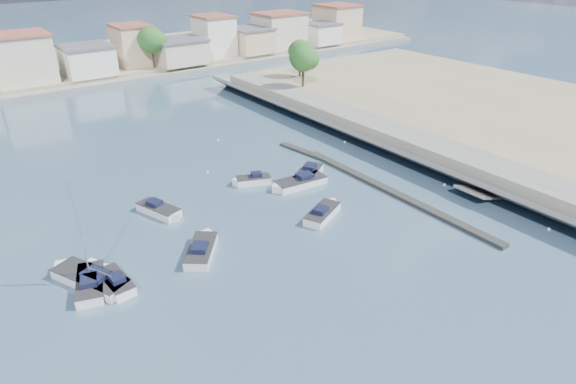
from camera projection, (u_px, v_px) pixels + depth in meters
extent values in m
plane|color=#304A60|center=(198.00, 129.00, 67.89)|extent=(400.00, 400.00, 0.00)
cube|color=slate|center=(439.00, 151.00, 58.04)|extent=(5.00, 90.00, 1.80)
cube|color=slate|center=(415.00, 160.00, 55.73)|extent=(4.17, 90.00, 2.86)
cube|color=gray|center=(537.00, 117.00, 70.02)|extent=(40.00, 90.00, 1.70)
cube|color=slate|center=(482.00, 192.00, 49.45)|extent=(5.31, 3.50, 1.94)
cube|color=black|center=(391.00, 192.00, 50.12)|extent=(1.00, 26.00, 0.35)
cube|color=black|center=(304.00, 152.00, 59.85)|extent=(2.00, 8.05, 0.30)
cube|color=gray|center=(87.00, 61.00, 104.68)|extent=(160.00, 40.00, 1.40)
cube|color=slate|center=(121.00, 82.00, 89.83)|extent=(160.00, 2.50, 0.80)
cube|color=beige|center=(20.00, 59.00, 83.86)|extent=(10.00, 9.00, 8.00)
cube|color=#99513D|center=(14.00, 34.00, 81.96)|extent=(10.60, 9.54, 0.35)
cube|color=white|center=(88.00, 61.00, 89.68)|extent=(8.50, 8.50, 5.00)
cube|color=#595960|center=(85.00, 46.00, 88.46)|extent=(9.01, 9.01, 0.35)
cube|color=beige|center=(133.00, 46.00, 96.56)|extent=(6.50, 7.50, 7.50)
cube|color=#99513D|center=(130.00, 25.00, 94.77)|extent=(6.89, 7.95, 0.35)
cube|color=beige|center=(179.00, 52.00, 98.65)|extent=(9.50, 9.00, 4.50)
cube|color=#595960|center=(178.00, 40.00, 97.54)|extent=(10.07, 9.54, 0.35)
cube|color=white|center=(214.00, 36.00, 105.30)|extent=(7.00, 8.00, 8.00)
cube|color=#99513D|center=(213.00, 16.00, 103.40)|extent=(7.42, 8.48, 0.35)
cube|color=beige|center=(250.00, 41.00, 108.81)|extent=(8.00, 9.00, 5.00)
cube|color=#595960|center=(250.00, 28.00, 107.59)|extent=(8.48, 9.54, 0.35)
cube|color=beige|center=(280.00, 31.00, 113.74)|extent=(10.50, 8.50, 7.50)
cube|color=#99513D|center=(280.00, 13.00, 111.95)|extent=(11.13, 9.01, 0.35)
cube|color=white|center=(321.00, 34.00, 118.84)|extent=(7.50, 7.50, 4.50)
cube|color=#595960|center=(321.00, 23.00, 117.74)|extent=(7.95, 7.95, 0.35)
cube|color=beige|center=(337.00, 22.00, 124.44)|extent=(9.00, 9.50, 8.00)
cube|color=#99513D|center=(338.00, 5.00, 122.53)|extent=(9.54, 10.07, 0.35)
cylinder|color=#38281E|center=(40.00, 70.00, 87.33)|extent=(0.44, 0.44, 2.93)
sphere|color=#214A18|center=(37.00, 54.00, 86.01)|extent=(4.16, 4.16, 4.16)
sphere|color=#214A18|center=(42.00, 55.00, 86.14)|extent=(3.12, 3.12, 3.12)
sphere|color=#214A18|center=(32.00, 53.00, 85.88)|extent=(2.86, 2.86, 2.86)
cylinder|color=#38281E|center=(153.00, 58.00, 94.95)|extent=(0.44, 0.44, 3.60)
sphere|color=#214A18|center=(151.00, 40.00, 93.32)|extent=(5.12, 5.12, 5.12)
sphere|color=#214A18|center=(157.00, 41.00, 93.49)|extent=(3.84, 3.84, 3.84)
sphere|color=#214A18|center=(146.00, 39.00, 93.17)|extent=(3.52, 3.52, 3.52)
cylinder|color=#38281E|center=(217.00, 48.00, 105.70)|extent=(0.44, 0.44, 3.15)
sphere|color=#214A18|center=(216.00, 33.00, 104.28)|extent=(4.48, 4.48, 4.48)
sphere|color=#214A18|center=(221.00, 34.00, 104.42)|extent=(3.36, 3.36, 3.36)
sphere|color=#214A18|center=(212.00, 33.00, 104.14)|extent=(3.08, 3.08, 3.08)
cylinder|color=#38281E|center=(279.00, 42.00, 113.59)|extent=(0.44, 0.44, 2.70)
sphere|color=#214A18|center=(279.00, 30.00, 112.37)|extent=(3.84, 3.84, 3.84)
sphere|color=#214A18|center=(283.00, 31.00, 112.49)|extent=(2.88, 2.88, 2.88)
sphere|color=#214A18|center=(276.00, 30.00, 112.25)|extent=(2.64, 2.64, 2.64)
cylinder|color=#38281E|center=(303.00, 77.00, 80.90)|extent=(0.44, 0.44, 3.15)
sphere|color=#214A18|center=(303.00, 58.00, 79.48)|extent=(4.48, 4.48, 4.48)
sphere|color=#214A18|center=(309.00, 59.00, 79.62)|extent=(3.36, 3.36, 3.36)
sphere|color=#214A18|center=(298.00, 57.00, 79.34)|extent=(3.08, 3.08, 3.08)
cylinder|color=#38281E|center=(300.00, 68.00, 87.36)|extent=(0.44, 0.44, 2.93)
sphere|color=#214A18|center=(300.00, 52.00, 86.04)|extent=(4.16, 4.16, 4.16)
sphere|color=#214A18|center=(305.00, 53.00, 86.17)|extent=(3.12, 3.12, 3.12)
sphere|color=#214A18|center=(296.00, 51.00, 85.91)|extent=(2.86, 2.86, 2.86)
cube|color=white|center=(116.00, 284.00, 36.27)|extent=(1.84, 4.10, 1.00)
cube|color=white|center=(107.00, 273.00, 37.43)|extent=(1.56, 1.56, 1.00)
cube|color=#262628|center=(115.00, 278.00, 36.04)|extent=(1.87, 4.10, 0.08)
cube|color=black|center=(117.00, 278.00, 35.66)|extent=(1.05, 1.27, 0.48)
cube|color=white|center=(201.00, 252.00, 40.02)|extent=(4.54, 4.96, 1.00)
cube|color=white|center=(206.00, 238.00, 41.85)|extent=(1.51, 1.51, 1.00)
cube|color=#262628|center=(201.00, 247.00, 39.79)|extent=(4.57, 4.98, 0.08)
cube|color=black|center=(200.00, 248.00, 39.26)|extent=(1.84, 1.88, 0.48)
cube|color=white|center=(300.00, 183.00, 51.63)|extent=(5.81, 2.71, 1.00)
cube|color=white|center=(281.00, 188.00, 50.53)|extent=(2.12, 2.12, 1.00)
cube|color=#262628|center=(300.00, 179.00, 51.40)|extent=(5.81, 2.75, 0.08)
cube|color=black|center=(305.00, 176.00, 51.55)|extent=(1.81, 1.49, 0.48)
cube|color=white|center=(308.00, 174.00, 53.57)|extent=(5.12, 4.18, 1.00)
cube|color=white|center=(302.00, 182.00, 51.88)|extent=(1.68, 1.68, 1.00)
cube|color=#262628|center=(309.00, 170.00, 53.34)|extent=(5.14, 4.22, 0.08)
cube|color=black|center=(310.00, 167.00, 53.63)|extent=(1.87, 1.79, 0.48)
cube|color=white|center=(91.00, 285.00, 36.12)|extent=(3.30, 5.13, 1.00)
cube|color=white|center=(92.00, 269.00, 37.85)|extent=(1.80, 1.80, 1.00)
cube|color=#262628|center=(90.00, 280.00, 35.89)|extent=(3.34, 5.15, 0.08)
cube|color=black|center=(89.00, 281.00, 35.38)|extent=(1.57, 1.73, 0.48)
cube|color=white|center=(253.00, 181.00, 52.07)|extent=(3.94, 2.73, 1.00)
cube|color=white|center=(239.00, 183.00, 51.72)|extent=(1.36, 1.36, 1.00)
cube|color=#262628|center=(253.00, 177.00, 51.84)|extent=(3.95, 2.76, 0.08)
cube|color=black|center=(256.00, 175.00, 51.82)|extent=(1.36, 1.25, 0.48)
cube|color=white|center=(159.00, 211.00, 46.22)|extent=(3.12, 4.88, 1.00)
cube|color=white|center=(173.00, 217.00, 45.24)|extent=(1.63, 1.63, 1.00)
cube|color=#262628|center=(158.00, 206.00, 46.00)|extent=(3.16, 4.90, 0.08)
cube|color=black|center=(155.00, 203.00, 46.12)|extent=(1.46, 1.65, 0.48)
cube|color=white|center=(322.00, 215.00, 45.55)|extent=(4.94, 3.56, 1.00)
cube|color=white|center=(331.00, 206.00, 47.10)|extent=(1.64, 1.64, 1.00)
cube|color=#262628|center=(322.00, 210.00, 45.33)|extent=(4.96, 3.59, 0.08)
cube|color=black|center=(320.00, 210.00, 44.86)|extent=(1.72, 1.59, 0.48)
cube|color=white|center=(91.00, 280.00, 36.63)|extent=(4.69, 6.76, 1.00)
cube|color=white|center=(66.00, 270.00, 37.83)|extent=(1.95, 1.95, 1.00)
cube|color=#262628|center=(90.00, 275.00, 36.41)|extent=(4.73, 6.78, 0.08)
cube|color=black|center=(96.00, 275.00, 36.02)|extent=(2.03, 2.32, 0.48)
cylinder|color=silver|center=(80.00, 230.00, 34.58)|extent=(0.12, 0.12, 8.00)
cylinder|color=silver|center=(100.00, 272.00, 35.58)|extent=(1.09, 2.21, 0.08)
sphere|color=white|center=(549.00, 229.00, 43.68)|extent=(0.32, 0.32, 0.32)
sphere|color=white|center=(444.00, 185.00, 51.79)|extent=(0.32, 0.32, 0.32)
sphere|color=white|center=(467.00, 226.00, 44.16)|extent=(0.32, 0.32, 0.32)
sphere|color=white|center=(345.00, 142.00, 63.10)|extent=(0.32, 0.32, 0.32)
sphere|color=white|center=(207.00, 172.00, 54.69)|extent=(0.32, 0.32, 0.32)
sphere|color=white|center=(218.00, 140.00, 63.84)|extent=(0.32, 0.32, 0.32)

